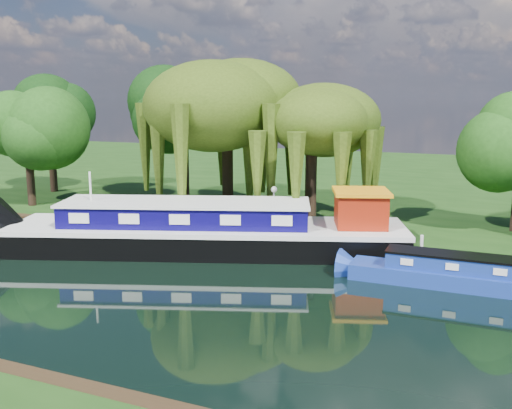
% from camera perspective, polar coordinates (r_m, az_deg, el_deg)
% --- Properties ---
extents(ground, '(120.00, 120.00, 0.00)m').
position_cam_1_polar(ground, '(24.15, -8.57, -8.78)').
color(ground, black).
extents(far_bank, '(120.00, 52.00, 0.45)m').
position_cam_1_polar(far_bank, '(55.21, 10.20, 2.47)').
color(far_bank, '#14330D').
rests_on(far_bank, ground).
extents(dutch_barge, '(20.93, 11.33, 4.34)m').
position_cam_1_polar(dutch_barge, '(30.05, -4.56, -2.65)').
color(dutch_barge, black).
rests_on(dutch_barge, ground).
extents(narrowboat, '(10.57, 1.83, 1.54)m').
position_cam_1_polar(narrowboat, '(25.97, 21.10, -6.73)').
color(narrowboat, navy).
rests_on(narrowboat, ground).
extents(willow_left, '(7.86, 7.86, 9.42)m').
position_cam_1_polar(willow_left, '(36.50, -2.92, 9.60)').
color(willow_left, black).
rests_on(willow_left, far_bank).
extents(willow_right, '(6.17, 6.17, 7.52)m').
position_cam_1_polar(willow_right, '(34.51, 5.60, 7.23)').
color(willow_right, black).
rests_on(willow_right, far_bank).
extents(tree_far_left, '(4.94, 4.94, 7.96)m').
position_cam_1_polar(tree_far_left, '(42.75, -21.95, 7.14)').
color(tree_far_left, black).
rests_on(tree_far_left, far_bank).
extents(tree_far_back, '(4.98, 4.98, 8.38)m').
position_cam_1_polar(tree_far_back, '(48.53, -19.95, 8.08)').
color(tree_far_back, black).
rests_on(tree_far_back, far_bank).
extents(tree_far_mid, '(5.45, 5.45, 8.92)m').
position_cam_1_polar(tree_far_mid, '(41.62, -7.27, 8.71)').
color(tree_far_mid, black).
rests_on(tree_far_mid, far_bank).
extents(lamppost, '(0.36, 0.36, 2.56)m').
position_cam_1_polar(lamppost, '(32.46, 1.80, 0.81)').
color(lamppost, silver).
rests_on(lamppost, far_bank).
extents(mooring_posts, '(19.16, 0.16, 1.00)m').
position_cam_1_polar(mooring_posts, '(31.24, -1.33, -2.34)').
color(mooring_posts, silver).
rests_on(mooring_posts, far_bank).
extents(reeds_near, '(33.70, 1.50, 1.10)m').
position_cam_1_polar(reeds_near, '(14.85, -0.81, -19.47)').
color(reeds_near, '#1F4512').
rests_on(reeds_near, ground).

